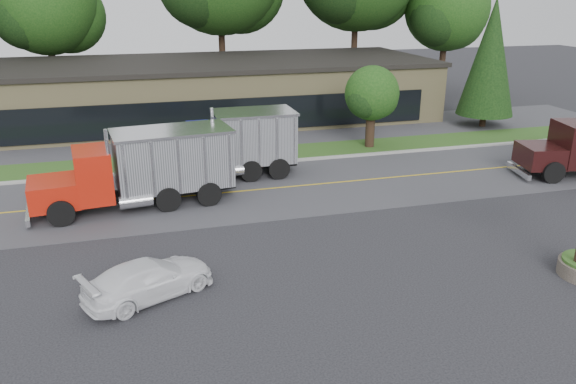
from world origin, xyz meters
name	(u,v)px	position (x,y,z in m)	size (l,w,h in m)	color
ground	(270,281)	(0.00, 0.00, 0.00)	(140.00, 140.00, 0.00)	#3A3A40
road	(226,193)	(0.00, 9.00, 0.00)	(60.00, 8.00, 0.02)	#4C4C50
center_line	(226,193)	(0.00, 9.00, 0.00)	(60.00, 0.12, 0.01)	gold
curb	(213,168)	(0.00, 13.20, 0.00)	(60.00, 0.30, 0.12)	#9E9E99
grass_verge	(209,159)	(0.00, 15.00, 0.00)	(60.00, 3.40, 0.03)	#24571D
far_parking	(198,138)	(0.00, 20.00, 0.00)	(60.00, 7.00, 0.02)	#4C4C50
strip_mall	(214,91)	(2.00, 26.00, 2.00)	(32.00, 12.00, 4.00)	tan
tree_far_b	(47,8)	(-9.87, 34.10, 7.81)	(8.58, 8.08, 12.24)	#382619
tree_far_e	(447,12)	(24.12, 31.10, 7.28)	(8.00, 7.53, 11.41)	#382619
evergreen_right	(490,57)	(20.00, 18.00, 4.86)	(3.89, 3.89, 8.85)	#382619
tree_verge	(372,96)	(10.05, 15.04, 3.16)	(3.49, 3.29, 4.98)	#382619
dump_truck_red	(146,167)	(-3.61, 8.38, 1.81)	(9.01, 3.58, 3.36)	black
dump_truck_blue	(236,142)	(0.99, 11.50, 1.80)	(7.07, 2.66, 3.36)	black
rally_car	(149,279)	(-3.92, 0.07, 0.61)	(1.71, 4.20, 1.22)	white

